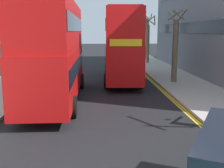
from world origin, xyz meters
name	(u,v)px	position (x,y,z in m)	size (l,w,h in m)	color
sidewalk_right	(203,95)	(6.50, 16.00, 0.07)	(4.00, 80.00, 0.14)	#ADA89E
kerb_line_outer	(180,105)	(4.40, 14.00, 0.00)	(0.10, 56.00, 0.01)	yellow
kerb_line_inner	(177,105)	(4.24, 14.00, 0.00)	(0.10, 56.00, 0.01)	yellow
double_decker_bus_away	(55,48)	(-2.49, 15.46, 3.03)	(2.82, 10.82, 5.64)	#B20F0F
double_decker_bus_oncoming	(122,43)	(1.92, 22.10, 3.03)	(3.15, 10.90, 5.64)	#B20F0F
street_tree_near	(175,49)	(5.83, 20.34, 2.69)	(1.37, 1.32, 5.49)	#6B6047
street_tree_mid	(147,38)	(7.02, 38.71, 3.08)	(1.70, 1.96, 6.61)	#6B6047
street_tree_distant	(148,40)	(6.25, 33.68, 2.89)	(1.76, 1.91, 5.74)	#6B6047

